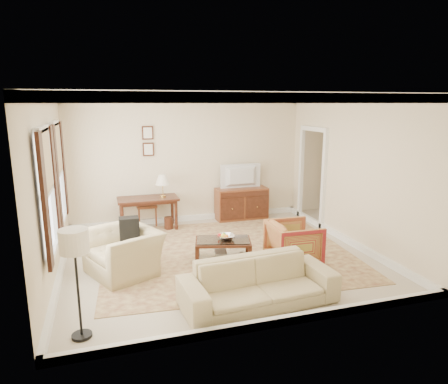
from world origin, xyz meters
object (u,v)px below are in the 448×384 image
tv (242,169)px  striped_armchair (294,241)px  coffee_table (223,245)px  sofa (259,276)px  writing_desk (148,203)px  sideboard (241,203)px  club_armchair (123,245)px

tv → striped_armchair: size_ratio=1.14×
tv → coffee_table: size_ratio=0.88×
striped_armchair → sofa: 1.63m
writing_desk → striped_armchair: size_ratio=1.57×
striped_armchair → tv: bearing=0.5°
tv → sofa: 4.32m
writing_desk → sideboard: 2.28m
tv → club_armchair: bearing=39.7°
writing_desk → striped_armchair: (2.20, -2.75, -0.19)m
writing_desk → sofa: bearing=-74.7°
tv → coffee_table: (-1.21, -2.43, -0.93)m
writing_desk → striped_armchair: 3.53m
sideboard → coffee_table: (-1.21, -2.45, -0.07)m
sideboard → sofa: bearing=-106.2°
striped_armchair → club_armchair: size_ratio=0.73×
striped_armchair → club_armchair: bearing=82.6°
striped_armchair → writing_desk: bearing=40.4°
writing_desk → striped_armchair: striped_armchair is taller
writing_desk → coffee_table: 2.54m
tv → sofa: tv is taller
club_armchair → sofa: 2.39m
club_armchair → sideboard: bearing=105.0°
coffee_table → club_armchair: (-1.72, 0.00, 0.19)m
sideboard → club_armchair: (-2.93, -2.45, 0.11)m
sideboard → tv: size_ratio=1.31×
club_armchair → sofa: bearing=21.9°
writing_desk → sideboard: bearing=4.0°
coffee_table → club_armchair: 1.73m
sideboard → tv: 0.86m
tv → coffee_table: bearing=63.5°
writing_desk → club_armchair: club_armchair is taller
sideboard → striped_armchair: bearing=-91.2°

